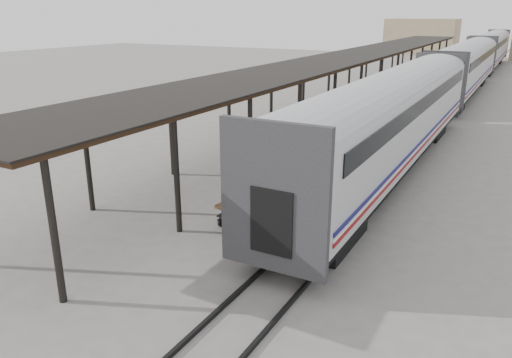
{
  "coord_description": "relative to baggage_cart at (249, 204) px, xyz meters",
  "views": [
    {
      "loc": [
        8.48,
        -14.53,
        7.17
      ],
      "look_at": [
        0.68,
        -0.22,
        1.7
      ],
      "focal_mm": 35.0,
      "sensor_mm": 36.0,
      "label": 1
    }
  ],
  "objects": [
    {
      "name": "building_left",
      "position": [
        -10.34,
        82.09,
        2.35
      ],
      "size": [
        12.0,
        8.0,
        6.0
      ],
      "primitive_type": "cube",
      "color": "tan",
      "rests_on": "ground"
    },
    {
      "name": "ground",
      "position": [
        -0.34,
        0.09,
        -0.65
      ],
      "size": [
        160.0,
        160.0,
        0.0
      ],
      "primitive_type": "plane",
      "color": "slate",
      "rests_on": "ground"
    },
    {
      "name": "rails",
      "position": [
        2.86,
        34.09,
        -0.59
      ],
      "size": [
        1.54,
        150.0,
        0.12
      ],
      "color": "black",
      "rests_on": "ground"
    },
    {
      "name": "porter",
      "position": [
        0.25,
        -0.65,
        1.18
      ],
      "size": [
        0.47,
        0.71,
        1.94
      ],
      "primitive_type": "imported",
      "rotation": [
        0.0,
        0.0,
        1.58
      ],
      "color": "navy",
      "rests_on": "baggage_cart"
    },
    {
      "name": "luggage_tug",
      "position": [
        -3.23,
        17.87,
        -0.05
      ],
      "size": [
        1.3,
        1.68,
        1.3
      ],
      "rotation": [
        0.0,
        0.0,
        0.31
      ],
      "color": "maroon",
      "rests_on": "ground"
    },
    {
      "name": "pedestrian",
      "position": [
        -1.92,
        11.61,
        0.3
      ],
      "size": [
        1.2,
        0.75,
        1.91
      ],
      "primitive_type": "imported",
      "rotation": [
        0.0,
        0.0,
        3.42
      ],
      "color": "black",
      "rests_on": "ground"
    },
    {
      "name": "baggage_cart",
      "position": [
        0.0,
        0.0,
        0.0
      ],
      "size": [
        1.51,
        2.53,
        0.86
      ],
      "rotation": [
        0.0,
        0.0,
        -0.11
      ],
      "color": "brown",
      "rests_on": "ground"
    },
    {
      "name": "train",
      "position": [
        2.86,
        33.88,
        2.04
      ],
      "size": [
        3.45,
        76.01,
        4.01
      ],
      "color": "silver",
      "rests_on": "ground"
    },
    {
      "name": "suitcase_stack",
      "position": [
        -0.08,
        0.36,
        0.41
      ],
      "size": [
        1.36,
        1.14,
        0.58
      ],
      "rotation": [
        0.0,
        0.0,
        -0.11
      ],
      "color": "#353537",
      "rests_on": "baggage_cart"
    },
    {
      "name": "canopy",
      "position": [
        -3.74,
        24.09,
        3.36
      ],
      "size": [
        4.9,
        64.3,
        4.15
      ],
      "color": "#422B19",
      "rests_on": "ground"
    }
  ]
}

